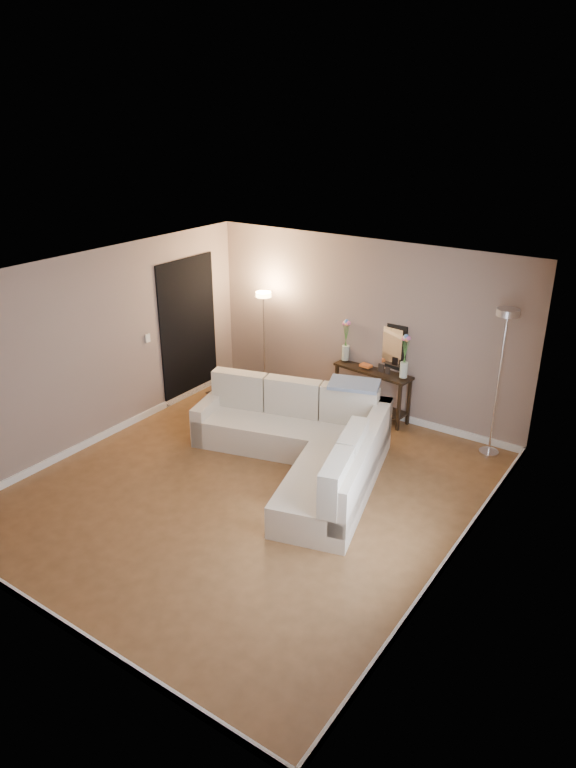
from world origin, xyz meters
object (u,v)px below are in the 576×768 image
Objects in this scene: console_table at (368,389)px; floor_lamp_unlit at (502,354)px; sectional_sofa at (306,442)px; floor_lamp_lit at (264,323)px.

console_table is 0.62× the size of floor_lamp_unlit.
sectional_sofa is 2.54m from floor_lamp_lit.
console_table is 0.74× the size of floor_lamp_lit.
floor_lamp_unlit is at bearing 41.44° from sectional_sofa.
floor_lamp_unlit reaches higher than sectional_sofa.
console_table is at bearing 91.77° from sectional_sofa.
console_table is at bearing 176.11° from floor_lamp_unlit.
sectional_sofa is at bearing -138.56° from floor_lamp_unlit.
console_table is 2.15m from floor_lamp_unlit.
floor_lamp_unlit reaches higher than console_table.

